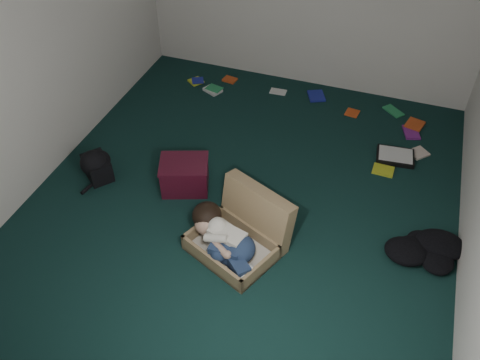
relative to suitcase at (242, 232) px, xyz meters
The scene contains 10 objects.
floor 0.63m from the suitcase, 106.62° to the left, with size 4.50×4.50×0.00m, color #0E2A27.
wall_front 2.03m from the suitcase, 95.97° to the right, with size 4.50×4.50×0.00m, color silver.
wall_left 2.52m from the suitcase, 164.97° to the left, with size 4.50×4.50×0.00m, color silver.
suitcase is the anchor object (origin of this frame).
person 0.19m from the suitcase, 128.70° to the right, with size 0.69×0.59×0.33m.
maroon_bin 0.93m from the suitcase, 146.72° to the left, with size 0.57×0.51×0.32m.
backpack 1.72m from the suitcase, 167.73° to the left, with size 0.41×0.33×0.24m, color black, non-canonical shape.
clothing_pile 1.59m from the suitcase, 15.45° to the left, with size 0.45×0.37×0.14m, color black, non-canonical shape.
paper_tray 2.03m from the suitcase, 55.52° to the left, with size 0.41×0.33×0.05m.
book_scatter 2.27m from the suitcase, 84.05° to the left, with size 3.02×1.36×0.02m.
Camera 1 is at (1.14, -3.37, 3.51)m, focal length 38.00 mm.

